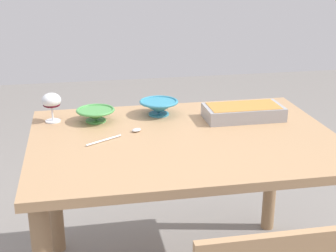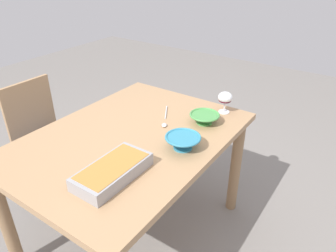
# 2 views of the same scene
# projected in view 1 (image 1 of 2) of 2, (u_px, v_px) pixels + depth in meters

# --- Properties ---
(dining_table) EXTENTS (1.31, 0.96, 0.76)m
(dining_table) POSITION_uv_depth(u_px,v_px,m) (184.00, 160.00, 2.13)
(dining_table) COLOR tan
(dining_table) RESTS_ON ground_plane
(wine_glass) EXTENTS (0.09, 0.09, 0.14)m
(wine_glass) POSITION_uv_depth(u_px,v_px,m) (51.00, 102.00, 2.25)
(wine_glass) COLOR white
(wine_glass) RESTS_ON dining_table
(casserole_dish) EXTENTS (0.37, 0.18, 0.06)m
(casserole_dish) POSITION_uv_depth(u_px,v_px,m) (243.00, 111.00, 2.31)
(casserole_dish) COLOR #99999E
(casserole_dish) RESTS_ON dining_table
(mixing_bowl) EXTENTS (0.18, 0.18, 0.06)m
(mixing_bowl) POSITION_uv_depth(u_px,v_px,m) (96.00, 114.00, 2.27)
(mixing_bowl) COLOR #4C994C
(mixing_bowl) RESTS_ON dining_table
(small_bowl) EXTENTS (0.19, 0.19, 0.07)m
(small_bowl) POSITION_uv_depth(u_px,v_px,m) (159.00, 107.00, 2.36)
(small_bowl) COLOR teal
(small_bowl) RESTS_ON dining_table
(serving_spoon) EXTENTS (0.25, 0.16, 0.01)m
(serving_spoon) POSITION_uv_depth(u_px,v_px,m) (125.00, 134.00, 2.11)
(serving_spoon) COLOR silver
(serving_spoon) RESTS_ON dining_table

